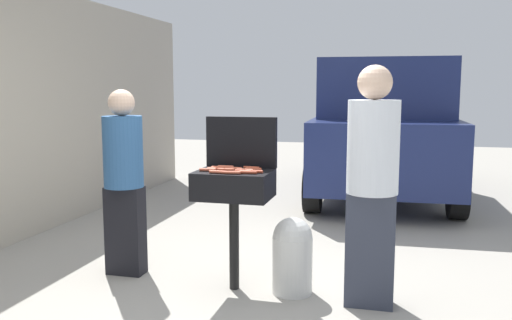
# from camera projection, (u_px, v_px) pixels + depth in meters

# --- Properties ---
(ground_plane) EXTENTS (24.00, 24.00, 0.00)m
(ground_plane) POSITION_uv_depth(u_px,v_px,m) (231.00, 290.00, 4.42)
(ground_plane) COLOR #9E998E
(house_wall_side) EXTENTS (0.24, 8.00, 2.74)m
(house_wall_side) POSITION_uv_depth(u_px,v_px,m) (17.00, 112.00, 5.88)
(house_wall_side) COLOR #B2A893
(house_wall_side) RESTS_ON ground
(bbq_grill) EXTENTS (0.60, 0.44, 0.97)m
(bbq_grill) POSITION_uv_depth(u_px,v_px,m) (234.00, 189.00, 4.35)
(bbq_grill) COLOR black
(bbq_grill) RESTS_ON ground
(grill_lid_open) EXTENTS (0.60, 0.05, 0.42)m
(grill_lid_open) POSITION_uv_depth(u_px,v_px,m) (241.00, 142.00, 4.52)
(grill_lid_open) COLOR black
(grill_lid_open) RESTS_ON bbq_grill
(hot_dog_0) EXTENTS (0.13, 0.04, 0.03)m
(hot_dog_0) POSITION_uv_depth(u_px,v_px,m) (215.00, 169.00, 4.36)
(hot_dog_0) COLOR #C6593D
(hot_dog_0) RESTS_ON bbq_grill
(hot_dog_1) EXTENTS (0.13, 0.03, 0.03)m
(hot_dog_1) POSITION_uv_depth(u_px,v_px,m) (255.00, 171.00, 4.23)
(hot_dog_1) COLOR #AD4228
(hot_dog_1) RESTS_ON bbq_grill
(hot_dog_2) EXTENTS (0.13, 0.03, 0.03)m
(hot_dog_2) POSITION_uv_depth(u_px,v_px,m) (245.00, 170.00, 4.29)
(hot_dog_2) COLOR #C6593D
(hot_dog_2) RESTS_ON bbq_grill
(hot_dog_3) EXTENTS (0.13, 0.03, 0.03)m
(hot_dog_3) POSITION_uv_depth(u_px,v_px,m) (235.00, 169.00, 4.38)
(hot_dog_3) COLOR #C6593D
(hot_dog_3) RESTS_ON bbq_grill
(hot_dog_4) EXTENTS (0.13, 0.04, 0.03)m
(hot_dog_4) POSITION_uv_depth(u_px,v_px,m) (232.00, 173.00, 4.17)
(hot_dog_4) COLOR #C6593D
(hot_dog_4) RESTS_ON bbq_grill
(hot_dog_5) EXTENTS (0.13, 0.03, 0.03)m
(hot_dog_5) POSITION_uv_depth(u_px,v_px,m) (226.00, 167.00, 4.47)
(hot_dog_5) COLOR #C6593D
(hot_dog_5) RESTS_ON bbq_grill
(hot_dog_6) EXTENTS (0.13, 0.03, 0.03)m
(hot_dog_6) POSITION_uv_depth(u_px,v_px,m) (233.00, 169.00, 4.34)
(hot_dog_6) COLOR #B74C33
(hot_dog_6) RESTS_ON bbq_grill
(hot_dog_7) EXTENTS (0.13, 0.04, 0.03)m
(hot_dog_7) POSITION_uv_depth(u_px,v_px,m) (208.00, 170.00, 4.31)
(hot_dog_7) COLOR #C6593D
(hot_dog_7) RESTS_ON bbq_grill
(hot_dog_8) EXTENTS (0.13, 0.04, 0.03)m
(hot_dog_8) POSITION_uv_depth(u_px,v_px,m) (251.00, 168.00, 4.41)
(hot_dog_8) COLOR #AD4228
(hot_dog_8) RESTS_ON bbq_grill
(hot_dog_9) EXTENTS (0.13, 0.03, 0.03)m
(hot_dog_9) POSITION_uv_depth(u_px,v_px,m) (253.00, 169.00, 4.34)
(hot_dog_9) COLOR #AD4228
(hot_dog_9) RESTS_ON bbq_grill
(hot_dog_10) EXTENTS (0.13, 0.03, 0.03)m
(hot_dog_10) POSITION_uv_depth(u_px,v_px,m) (217.00, 172.00, 4.20)
(hot_dog_10) COLOR #C6593D
(hot_dog_10) RESTS_ON bbq_grill
(hot_dog_11) EXTENTS (0.13, 0.03, 0.03)m
(hot_dog_11) POSITION_uv_depth(u_px,v_px,m) (219.00, 168.00, 4.40)
(hot_dog_11) COLOR #AD4228
(hot_dog_11) RESTS_ON bbq_grill
(hot_dog_12) EXTENTS (0.13, 0.04, 0.03)m
(hot_dog_12) POSITION_uv_depth(u_px,v_px,m) (243.00, 172.00, 4.22)
(hot_dog_12) COLOR #AD4228
(hot_dog_12) RESTS_ON bbq_grill
(hot_dog_13) EXTENTS (0.13, 0.03, 0.03)m
(hot_dog_13) POSITION_uv_depth(u_px,v_px,m) (219.00, 168.00, 4.43)
(hot_dog_13) COLOR #C6593D
(hot_dog_13) RESTS_ON bbq_grill
(hot_dog_14) EXTENTS (0.13, 0.04, 0.03)m
(hot_dog_14) POSITION_uv_depth(u_px,v_px,m) (248.00, 172.00, 4.18)
(hot_dog_14) COLOR #AD4228
(hot_dog_14) RESTS_ON bbq_grill
(hot_dog_15) EXTENTS (0.13, 0.04, 0.03)m
(hot_dog_15) POSITION_uv_depth(u_px,v_px,m) (226.00, 170.00, 4.31)
(hot_dog_15) COLOR #AD4228
(hot_dog_15) RESTS_ON bbq_grill
(propane_tank) EXTENTS (0.32, 0.32, 0.62)m
(propane_tank) POSITION_uv_depth(u_px,v_px,m) (292.00, 254.00, 4.33)
(propane_tank) COLOR silver
(propane_tank) RESTS_ON ground
(person_left) EXTENTS (0.34, 0.34, 1.62)m
(person_left) POSITION_uv_depth(u_px,v_px,m) (124.00, 175.00, 4.71)
(person_left) COLOR black
(person_left) RESTS_ON ground
(person_right) EXTENTS (0.38, 0.38, 1.80)m
(person_right) POSITION_uv_depth(u_px,v_px,m) (372.00, 178.00, 3.99)
(person_right) COLOR #333847
(person_right) RESTS_ON ground
(parked_minivan) EXTENTS (2.19, 4.48, 2.02)m
(parked_minivan) POSITION_uv_depth(u_px,v_px,m) (383.00, 128.00, 8.30)
(parked_minivan) COLOR navy
(parked_minivan) RESTS_ON ground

